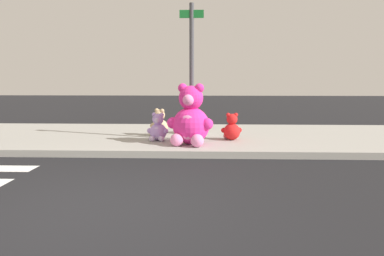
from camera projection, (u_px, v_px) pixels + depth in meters
name	position (u px, v px, depth m)	size (l,w,h in m)	color
ground_plane	(97.00, 211.00, 4.49)	(60.00, 60.00, 0.00)	black
sidewalk	(155.00, 137.00, 9.63)	(28.00, 4.40, 0.15)	#9E9B93
sign_pole	(192.00, 69.00, 8.56)	(0.56, 0.11, 3.20)	#4C4C51
plush_pink_large	(190.00, 120.00, 8.13)	(1.04, 0.96, 1.37)	#F22D93
plush_white	(190.00, 123.00, 9.74)	(0.52, 0.53, 0.73)	white
plush_red	(232.00, 129.00, 8.77)	(0.51, 0.45, 0.66)	red
plush_tan	(159.00, 125.00, 9.38)	(0.50, 0.51, 0.71)	tan
plush_lavender	(158.00, 129.00, 8.67)	(0.51, 0.46, 0.67)	#B28CD8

